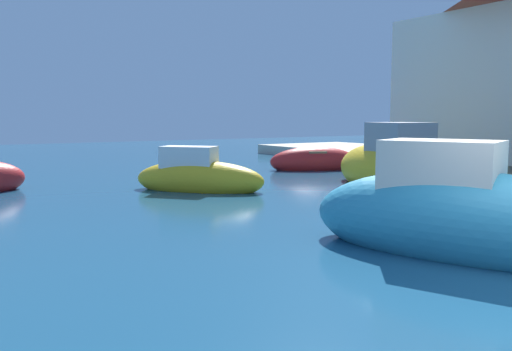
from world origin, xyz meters
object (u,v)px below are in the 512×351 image
(moored_boat_2, at_px, (198,177))
(moored_boat_5, at_px, (314,161))
(moored_boat_3, at_px, (392,167))
(moored_boat_4, at_px, (463,219))

(moored_boat_2, xyz_separation_m, moored_boat_5, (6.61, 2.91, -0.06))
(moored_boat_3, relative_size, moored_boat_5, 1.39)
(moored_boat_3, bearing_deg, moored_boat_4, 153.68)
(moored_boat_2, xyz_separation_m, moored_boat_4, (0.32, -8.50, 0.15))
(moored_boat_5, bearing_deg, moored_boat_2, 45.60)
(moored_boat_2, relative_size, moored_boat_3, 0.70)
(moored_boat_2, height_order, moored_boat_3, moored_boat_3)
(moored_boat_4, bearing_deg, moored_boat_5, 128.80)
(moored_boat_3, distance_m, moored_boat_5, 5.54)
(moored_boat_4, bearing_deg, moored_boat_3, 118.58)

